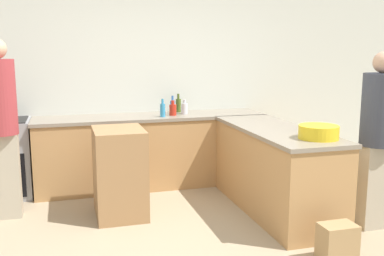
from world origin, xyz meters
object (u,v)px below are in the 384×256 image
(dish_soap_bottle, at_px, (163,110))
(person_at_peninsula, at_px, (379,135))
(paper_bag, at_px, (337,243))
(olive_oil_bottle, at_px, (178,105))
(water_bottle_blue, at_px, (173,106))
(mixing_bowl, at_px, (319,132))
(person_by_range, at_px, (2,122))
(hot_sauce_bottle, at_px, (173,109))
(island_table, at_px, (120,173))
(vinegar_bottle_clear, at_px, (185,108))

(dish_soap_bottle, xyz_separation_m, person_at_peninsula, (1.70, -1.79, -0.07))
(paper_bag, bearing_deg, dish_soap_bottle, 111.52)
(olive_oil_bottle, xyz_separation_m, person_at_peninsula, (1.42, -2.14, -0.08))
(water_bottle_blue, xyz_separation_m, paper_bag, (0.74, -2.62, -0.83))
(olive_oil_bottle, distance_m, person_at_peninsula, 2.57)
(mixing_bowl, xyz_separation_m, person_by_range, (-2.86, 1.20, 0.04))
(water_bottle_blue, height_order, dish_soap_bottle, water_bottle_blue)
(hot_sauce_bottle, relative_size, paper_bag, 0.58)
(island_table, xyz_separation_m, mixing_bowl, (1.73, -0.94, 0.51))
(island_table, height_order, person_at_peninsula, person_at_peninsula)
(paper_bag, bearing_deg, person_by_range, 145.90)
(olive_oil_bottle, bearing_deg, person_by_range, -156.89)
(water_bottle_blue, distance_m, olive_oil_bottle, 0.13)
(island_table, xyz_separation_m, paper_bag, (1.56, -1.56, -0.30))
(water_bottle_blue, bearing_deg, person_by_range, -157.85)
(olive_oil_bottle, distance_m, dish_soap_bottle, 0.45)
(mixing_bowl, bearing_deg, olive_oil_bottle, 111.27)
(island_table, xyz_separation_m, person_by_range, (-1.13, 0.26, 0.54))
(hot_sauce_bottle, bearing_deg, person_at_peninsula, -50.23)
(island_table, height_order, water_bottle_blue, water_bottle_blue)
(olive_oil_bottle, height_order, paper_bag, olive_oil_bottle)
(person_by_range, bearing_deg, paper_bag, -34.10)
(dish_soap_bottle, bearing_deg, water_bottle_blue, 54.68)
(olive_oil_bottle, distance_m, hot_sauce_bottle, 0.30)
(paper_bag, bearing_deg, person_at_peninsula, 35.89)
(island_table, xyz_separation_m, vinegar_bottle_clear, (0.95, 0.94, 0.52))
(person_by_range, bearing_deg, water_bottle_blue, 22.15)
(mixing_bowl, height_order, hot_sauce_bottle, hot_sauce_bottle)
(vinegar_bottle_clear, relative_size, person_by_range, 0.10)
(island_table, relative_size, person_at_peninsula, 0.54)
(water_bottle_blue, height_order, olive_oil_bottle, olive_oil_bottle)
(water_bottle_blue, bearing_deg, vinegar_bottle_clear, -41.30)
(water_bottle_blue, bearing_deg, dish_soap_bottle, -125.32)
(vinegar_bottle_clear, bearing_deg, person_by_range, -161.86)
(olive_oil_bottle, bearing_deg, hot_sauce_bottle, -117.51)
(olive_oil_bottle, bearing_deg, vinegar_bottle_clear, -80.68)
(mixing_bowl, bearing_deg, paper_bag, -105.03)
(olive_oil_bottle, height_order, person_by_range, person_by_range)
(water_bottle_blue, bearing_deg, hot_sauce_bottle, -102.73)
(paper_bag, bearing_deg, vinegar_bottle_clear, 103.64)
(water_bottle_blue, distance_m, dish_soap_bottle, 0.33)
(water_bottle_blue, relative_size, olive_oil_bottle, 0.94)
(olive_oil_bottle, distance_m, vinegar_bottle_clear, 0.20)
(water_bottle_blue, height_order, person_at_peninsula, person_at_peninsula)
(mixing_bowl, xyz_separation_m, hot_sauce_bottle, (-0.95, 1.81, 0.01))
(mixing_bowl, distance_m, dish_soap_bottle, 2.04)
(island_table, height_order, person_by_range, person_by_range)
(hot_sauce_bottle, height_order, person_at_peninsula, person_at_peninsula)
(olive_oil_bottle, distance_m, person_by_range, 2.23)
(dish_soap_bottle, bearing_deg, vinegar_bottle_clear, 25.93)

